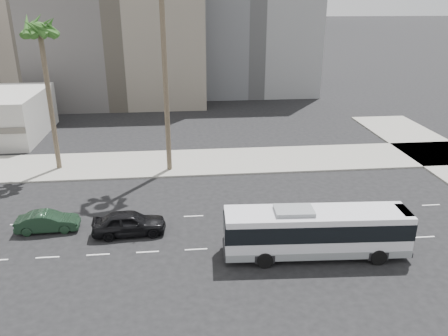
{
  "coord_description": "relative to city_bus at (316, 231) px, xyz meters",
  "views": [
    {
      "loc": [
        -3.66,
        -23.86,
        14.72
      ],
      "look_at": [
        -0.84,
        4.0,
        3.84
      ],
      "focal_mm": 35.33,
      "sensor_mm": 36.0,
      "label": 1
    }
  ],
  "objects": [
    {
      "name": "sidewalk_north",
      "position": [
        -4.18,
        16.82,
        -1.59
      ],
      "size": [
        120.0,
        7.0,
        0.15
      ],
      "primitive_type": "cube",
      "color": "gray",
      "rests_on": "ground"
    },
    {
      "name": "palm_mid",
      "position": [
        -19.05,
        16.39,
        10.4
      ],
      "size": [
        4.33,
        4.33,
        13.41
      ],
      "rotation": [
        0.0,
        0.0,
        0.15
      ],
      "color": "brown",
      "rests_on": "ground"
    },
    {
      "name": "midrise_beige_west",
      "position": [
        -16.18,
        46.32,
        7.34
      ],
      "size": [
        24.0,
        18.0,
        18.0
      ],
      "primitive_type": "cube",
      "color": "#5F5A56",
      "rests_on": "ground"
    },
    {
      "name": "city_bus",
      "position": [
        0.0,
        0.0,
        0.0
      ],
      "size": [
        11.14,
        3.05,
        3.17
      ],
      "rotation": [
        0.0,
        0.0,
        -0.05
      ],
      "color": "silver",
      "rests_on": "ground"
    },
    {
      "name": "car_b",
      "position": [
        -16.98,
        4.74,
        -0.99
      ],
      "size": [
        1.59,
        4.13,
        1.34
      ],
      "primitive_type": "imported",
      "rotation": [
        0.0,
        0.0,
        1.61
      ],
      "color": "#182F1E",
      "rests_on": "ground"
    },
    {
      "name": "midrise_gray_center",
      "position": [
        3.82,
        53.32,
        11.34
      ],
      "size": [
        20.0,
        20.0,
        26.0
      ],
      "primitive_type": "cube",
      "color": "slate",
      "rests_on": "ground"
    },
    {
      "name": "car_a",
      "position": [
        -11.48,
        3.75,
        -0.85
      ],
      "size": [
        2.19,
        4.88,
        1.63
      ],
      "primitive_type": "imported",
      "rotation": [
        0.0,
        0.0,
        1.63
      ],
      "color": "black",
      "rests_on": "ground"
    },
    {
      "name": "ground",
      "position": [
        -4.18,
        1.32,
        -1.66
      ],
      "size": [
        700.0,
        700.0,
        0.0
      ],
      "primitive_type": "plane",
      "color": "black",
      "rests_on": "ground"
    }
  ]
}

